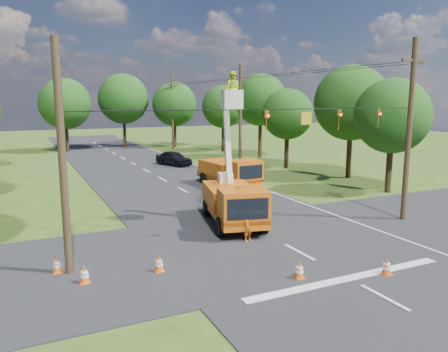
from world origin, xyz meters
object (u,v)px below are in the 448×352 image
tree_right_b (352,103)px  ground_worker (249,223)px  traffic_cone_6 (57,264)px  tree_right_e (223,107)px  second_truck (230,172)px  tree_far_a (65,104)px  distant_car (174,158)px  traffic_cone_7 (226,178)px  traffic_cone_5 (85,274)px  pole_left (62,160)px  traffic_cone_4 (159,263)px  bucket_truck (234,194)px  traffic_cone_3 (248,190)px  tree_right_a (392,116)px  tree_far_c (174,104)px  pole_right_mid (240,117)px  traffic_cone_2 (230,202)px  tree_far_b (123,99)px  tree_right_d (261,100)px  tree_right_c (287,114)px  pole_right_far (172,112)px  traffic_cone_0 (299,270)px  pole_right_near (409,130)px  traffic_cone_1 (387,266)px

tree_right_b → ground_worker: bearing=-144.5°
traffic_cone_6 → tree_right_e: (23.72, 34.79, 5.45)m
second_truck → tree_far_a: 32.04m
tree_far_a → distant_car: bearing=-64.1°
traffic_cone_7 → traffic_cone_5: bearing=-130.5°
ground_worker → pole_left: size_ratio=0.20×
traffic_cone_4 → bucket_truck: bearing=39.4°
distant_car → tree_right_b: bearing=-70.3°
distant_car → traffic_cone_3: 15.97m
tree_right_a → tree_far_c: (-4.00, 36.00, 0.50)m
traffic_cone_7 → pole_left: size_ratio=0.08×
second_truck → traffic_cone_4: bearing=-131.1°
pole_right_mid → traffic_cone_2: bearing=-120.0°
bucket_truck → traffic_cone_7: (4.99, 11.25, -1.38)m
pole_right_mid → tree_right_e: size_ratio=1.16×
tree_far_b → tree_right_d: bearing=-56.8°
traffic_cone_3 → tree_right_e: bearing=68.4°
traffic_cone_5 → tree_far_b: bearing=75.4°
bucket_truck → distant_car: (4.22, 22.13, -0.99)m
traffic_cone_4 → tree_right_c: 28.63m
traffic_cone_2 → pole_right_far: size_ratio=0.07×
pole_right_far → tree_right_e: 7.32m
traffic_cone_0 → tree_right_d: bearing=62.3°
tree_right_e → pole_right_mid: bearing=-109.5°
ground_worker → traffic_cone_4: (-5.01, -1.81, -0.54)m
traffic_cone_7 → tree_far_c: (5.16, 27.53, 5.70)m
pole_left → tree_far_c: size_ratio=0.98×
traffic_cone_3 → tree_right_c: tree_right_c is taller
traffic_cone_4 → pole_right_mid: 26.43m
tree_right_e → tree_far_b: (-10.80, 10.00, 1.00)m
tree_right_b → tree_far_b: bearing=110.0°
traffic_cone_6 → traffic_cone_7: (14.26, 14.26, 0.00)m
tree_right_c → tree_right_e: tree_right_e is taller
distant_car → pole_left: (-13.07, -25.35, 3.75)m
bucket_truck → traffic_cone_0: size_ratio=11.55×
traffic_cone_6 → tree_right_a: tree_right_a is taller
distant_car → pole_right_near: pole_right_near is taller
traffic_cone_5 → tree_far_a: size_ratio=0.07×
traffic_cone_1 → traffic_cone_4: (-7.88, 4.11, 0.00)m
traffic_cone_2 → tree_far_a: 37.20m
bucket_truck → tree_right_a: tree_right_a is taller
traffic_cone_2 → tree_right_c: 18.11m
pole_right_far → tree_far_a: pole_right_far is taller
bucket_truck → traffic_cone_0: 7.76m
traffic_cone_4 → tree_right_a: size_ratio=0.09×
ground_worker → tree_right_c: (14.46, 18.59, 4.41)m
tree_right_b → tree_right_c: tree_right_b is taller
traffic_cone_2 → tree_far_b: bearing=86.8°
traffic_cone_7 → ground_worker: bearing=-111.7°
tree_right_a → traffic_cone_2: bearing=176.7°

